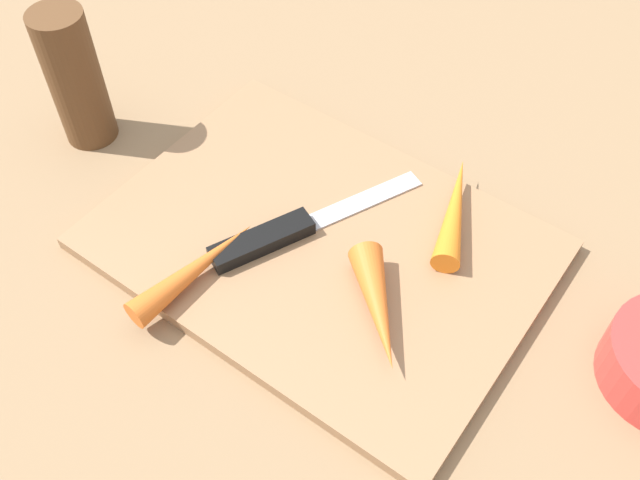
% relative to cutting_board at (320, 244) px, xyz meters
% --- Properties ---
extents(ground_plane, '(1.40, 1.40, 0.00)m').
position_rel_cutting_board_xyz_m(ground_plane, '(0.00, 0.00, -0.01)').
color(ground_plane, '#8C6D4C').
extents(cutting_board, '(0.36, 0.26, 0.01)m').
position_rel_cutting_board_xyz_m(cutting_board, '(0.00, 0.00, 0.00)').
color(cutting_board, '#99704C').
rests_on(cutting_board, ground_plane).
extents(knife, '(0.10, 0.19, 0.01)m').
position_rel_cutting_board_xyz_m(knife, '(0.03, 0.02, 0.01)').
color(knife, '#B7B7BC').
rests_on(knife, cutting_board).
extents(carrot_medium, '(0.07, 0.12, 0.02)m').
position_rel_cutting_board_xyz_m(carrot_medium, '(-0.08, -0.09, 0.02)').
color(carrot_medium, orange).
rests_on(carrot_medium, cutting_board).
extents(carrot_shortest, '(0.09, 0.10, 0.03)m').
position_rel_cutting_board_xyz_m(carrot_shortest, '(-0.08, 0.04, 0.02)').
color(carrot_shortest, orange).
rests_on(carrot_shortest, cutting_board).
extents(carrot_longest, '(0.04, 0.12, 0.02)m').
position_rel_cutting_board_xyz_m(carrot_longest, '(0.06, 0.09, 0.02)').
color(carrot_longest, orange).
rests_on(carrot_longest, cutting_board).
extents(pepper_grinder, '(0.05, 0.05, 0.13)m').
position_rel_cutting_board_xyz_m(pepper_grinder, '(0.26, 0.02, 0.06)').
color(pepper_grinder, brown).
rests_on(pepper_grinder, ground_plane).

